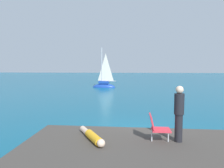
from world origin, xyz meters
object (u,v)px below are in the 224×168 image
object	(u,v)px
person_sunbather	(92,136)
beach_chair	(157,127)
person_standing	(179,112)
sailboat_near	(104,85)

from	to	relation	value
person_sunbather	beach_chair	bearing A→B (deg)	-118.19
person_standing	beach_chair	size ratio (longest dim) A/B	2.03
sailboat_near	person_standing	bearing A→B (deg)	107.28
person_sunbather	person_standing	xyz separation A→B (m)	(2.50, 0.09, 0.75)
person_sunbather	beach_chair	distance (m)	1.91
sailboat_near	beach_chair	bearing A→B (deg)	105.76
person_standing	beach_chair	distance (m)	0.75
person_sunbather	beach_chair	world-z (taller)	beach_chair
sailboat_near	beach_chair	world-z (taller)	sailboat_near
person_standing	beach_chair	bearing A→B (deg)	153.70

